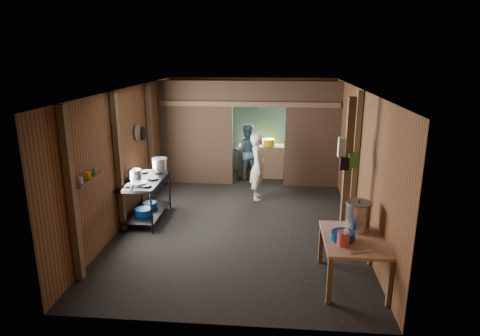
# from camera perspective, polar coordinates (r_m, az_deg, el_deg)

# --- Properties ---
(floor) EXTENTS (4.50, 7.00, 0.00)m
(floor) POSITION_cam_1_polar(r_m,az_deg,el_deg) (8.56, 0.12, -6.74)
(floor) COLOR black
(floor) RESTS_ON ground
(ceiling) EXTENTS (4.50, 7.00, 0.00)m
(ceiling) POSITION_cam_1_polar(r_m,az_deg,el_deg) (7.94, 0.13, 10.88)
(ceiling) COLOR #363636
(ceiling) RESTS_ON ground
(wall_back) EXTENTS (4.50, 0.00, 2.60)m
(wall_back) POSITION_cam_1_polar(r_m,az_deg,el_deg) (11.57, 1.62, 5.92)
(wall_back) COLOR brown
(wall_back) RESTS_ON ground
(wall_front) EXTENTS (4.50, 0.00, 2.60)m
(wall_front) POSITION_cam_1_polar(r_m,az_deg,el_deg) (4.85, -3.46, -8.30)
(wall_front) COLOR brown
(wall_front) RESTS_ON ground
(wall_left) EXTENTS (0.00, 7.00, 2.60)m
(wall_left) POSITION_cam_1_polar(r_m,az_deg,el_deg) (8.63, -14.94, 1.99)
(wall_left) COLOR brown
(wall_left) RESTS_ON ground
(wall_right) EXTENTS (0.00, 7.00, 2.60)m
(wall_right) POSITION_cam_1_polar(r_m,az_deg,el_deg) (8.27, 15.85, 1.34)
(wall_right) COLOR brown
(wall_right) RESTS_ON ground
(partition_left) EXTENTS (1.85, 0.10, 2.60)m
(partition_left) POSITION_cam_1_polar(r_m,az_deg,el_deg) (10.46, -6.11, 4.79)
(partition_left) COLOR #432D20
(partition_left) RESTS_ON floor
(partition_right) EXTENTS (1.35, 0.10, 2.60)m
(partition_right) POSITION_cam_1_polar(r_m,az_deg,el_deg) (10.31, 9.97, 4.47)
(partition_right) COLOR #432D20
(partition_right) RESTS_ON floor
(partition_header) EXTENTS (1.30, 0.10, 0.60)m
(partition_header) POSITION_cam_1_polar(r_m,az_deg,el_deg) (10.13, 2.64, 10.22)
(partition_header) COLOR #432D20
(partition_header) RESTS_ON wall_back
(turquoise_panel) EXTENTS (4.40, 0.06, 2.50)m
(turquoise_panel) POSITION_cam_1_polar(r_m,az_deg,el_deg) (11.52, 1.60, 5.62)
(turquoise_panel) COLOR #579D98
(turquoise_panel) RESTS_ON wall_back
(back_counter) EXTENTS (1.20, 0.50, 0.85)m
(back_counter) POSITION_cam_1_polar(r_m,az_deg,el_deg) (11.20, 2.94, 1.00)
(back_counter) COLOR brown
(back_counter) RESTS_ON floor
(wall_clock) EXTENTS (0.20, 0.03, 0.20)m
(wall_clock) POSITION_cam_1_polar(r_m,az_deg,el_deg) (11.37, 2.88, 8.79)
(wall_clock) COLOR silver
(wall_clock) RESTS_ON wall_back
(post_left_a) EXTENTS (0.10, 0.12, 2.60)m
(post_left_a) POSITION_cam_1_polar(r_m,az_deg,el_deg) (6.32, -22.20, -3.67)
(post_left_a) COLOR brown
(post_left_a) RESTS_ON floor
(post_left_b) EXTENTS (0.10, 0.12, 2.60)m
(post_left_b) POSITION_cam_1_polar(r_m,az_deg,el_deg) (7.88, -16.39, 0.60)
(post_left_b) COLOR brown
(post_left_b) RESTS_ON floor
(post_left_c) EXTENTS (0.10, 0.12, 2.60)m
(post_left_c) POSITION_cam_1_polar(r_m,az_deg,el_deg) (9.72, -12.19, 3.68)
(post_left_c) COLOR brown
(post_left_c) RESTS_ON floor
(post_right) EXTENTS (0.10, 0.12, 2.60)m
(post_right) POSITION_cam_1_polar(r_m,az_deg,el_deg) (8.07, 15.62, 1.00)
(post_right) COLOR brown
(post_right) RESTS_ON floor
(post_free) EXTENTS (0.12, 0.12, 2.60)m
(post_free) POSITION_cam_1_polar(r_m,az_deg,el_deg) (6.97, 14.52, -1.23)
(post_free) COLOR brown
(post_free) RESTS_ON floor
(cross_beam) EXTENTS (4.40, 0.12, 0.12)m
(cross_beam) POSITION_cam_1_polar(r_m,az_deg,el_deg) (10.12, 1.18, 8.80)
(cross_beam) COLOR brown
(cross_beam) RESTS_ON wall_left
(pan_lid_big) EXTENTS (0.03, 0.34, 0.34)m
(pan_lid_big) POSITION_cam_1_polar(r_m,az_deg,el_deg) (8.92, -14.00, 4.79)
(pan_lid_big) COLOR slate
(pan_lid_big) RESTS_ON wall_left
(pan_lid_small) EXTENTS (0.03, 0.30, 0.30)m
(pan_lid_small) POSITION_cam_1_polar(r_m,az_deg,el_deg) (9.31, -13.17, 4.66)
(pan_lid_small) COLOR black
(pan_lid_small) RESTS_ON wall_left
(wall_shelf) EXTENTS (0.14, 0.80, 0.03)m
(wall_shelf) POSITION_cam_1_polar(r_m,az_deg,el_deg) (6.70, -20.16, -1.49)
(wall_shelf) COLOR brown
(wall_shelf) RESTS_ON wall_left
(jar_white) EXTENTS (0.07, 0.07, 0.10)m
(jar_white) POSITION_cam_1_polar(r_m,az_deg,el_deg) (6.47, -21.13, -1.59)
(jar_white) COLOR silver
(jar_white) RESTS_ON wall_shelf
(jar_yellow) EXTENTS (0.08, 0.08, 0.10)m
(jar_yellow) POSITION_cam_1_polar(r_m,az_deg,el_deg) (6.68, -20.21, -0.95)
(jar_yellow) COLOR #E4AF00
(jar_yellow) RESTS_ON wall_shelf
(jar_green) EXTENTS (0.06, 0.06, 0.10)m
(jar_green) POSITION_cam_1_polar(r_m,az_deg,el_deg) (6.87, -19.46, -0.43)
(jar_green) COLOR #418339
(jar_green) RESTS_ON wall_shelf
(bag_white) EXTENTS (0.22, 0.15, 0.32)m
(bag_white) POSITION_cam_1_polar(r_m,az_deg,el_deg) (6.92, 14.28, 2.78)
(bag_white) COLOR silver
(bag_white) RESTS_ON post_free
(bag_green) EXTENTS (0.16, 0.12, 0.24)m
(bag_green) POSITION_cam_1_polar(r_m,az_deg,el_deg) (6.84, 15.35, 1.02)
(bag_green) COLOR #418339
(bag_green) RESTS_ON post_free
(bag_black) EXTENTS (0.14, 0.10, 0.20)m
(bag_black) POSITION_cam_1_polar(r_m,az_deg,el_deg) (6.81, 14.19, 0.60)
(bag_black) COLOR black
(bag_black) RESTS_ON post_free
(gas_range) EXTENTS (0.74, 1.44, 0.85)m
(gas_range) POSITION_cam_1_polar(r_m,az_deg,el_deg) (8.49, -12.83, -4.26)
(gas_range) COLOR black
(gas_range) RESTS_ON floor
(prep_table) EXTENTS (0.88, 1.20, 0.71)m
(prep_table) POSITION_cam_1_polar(r_m,az_deg,el_deg) (6.36, 15.25, -12.17)
(prep_table) COLOR tan
(prep_table) RESTS_ON floor
(stove_pot_large) EXTENTS (0.32, 0.32, 0.32)m
(stove_pot_large) POSITION_cam_1_polar(r_m,az_deg,el_deg) (8.75, -10.98, 0.33)
(stove_pot_large) COLOR silver
(stove_pot_large) RESTS_ON gas_range
(stove_pot_med) EXTENTS (0.27, 0.27, 0.23)m
(stove_pot_med) POSITION_cam_1_polar(r_m,az_deg,el_deg) (8.32, -14.31, -0.99)
(stove_pot_med) COLOR silver
(stove_pot_med) RESTS_ON gas_range
(frying_pan) EXTENTS (0.42, 0.58, 0.07)m
(frying_pan) POSITION_cam_1_polar(r_m,az_deg,el_deg) (8.03, -13.78, -2.08)
(frying_pan) COLOR slate
(frying_pan) RESTS_ON gas_range
(blue_tub_front) EXTENTS (0.34, 0.34, 0.14)m
(blue_tub_front) POSITION_cam_1_polar(r_m,az_deg,el_deg) (8.40, -13.13, -5.89)
(blue_tub_front) COLOR navy
(blue_tub_front) RESTS_ON gas_range
(blue_tub_back) EXTENTS (0.29, 0.29, 0.12)m
(blue_tub_back) POSITION_cam_1_polar(r_m,az_deg,el_deg) (8.77, -12.30, -4.99)
(blue_tub_back) COLOR navy
(blue_tub_back) RESTS_ON gas_range
(stock_pot) EXTENTS (0.46, 0.46, 0.45)m
(stock_pot) POSITION_cam_1_polar(r_m,az_deg,el_deg) (6.41, 15.95, -6.45)
(stock_pot) COLOR silver
(stock_pot) RESTS_ON prep_table
(wash_basin) EXTENTS (0.41, 0.41, 0.12)m
(wash_basin) POSITION_cam_1_polar(r_m,az_deg,el_deg) (6.07, 14.02, -9.06)
(wash_basin) COLOR navy
(wash_basin) RESTS_ON prep_table
(pink_bucket) EXTENTS (0.19, 0.19, 0.20)m
(pink_bucket) POSITION_cam_1_polar(r_m,az_deg,el_deg) (5.90, 14.05, -9.41)
(pink_bucket) COLOR #CD475C
(pink_bucket) RESTS_ON prep_table
(knife) EXTENTS (0.30, 0.13, 0.01)m
(knife) POSITION_cam_1_polar(r_m,az_deg,el_deg) (5.80, 16.27, -11.07)
(knife) COLOR silver
(knife) RESTS_ON prep_table
(yellow_tub) EXTENTS (0.32, 0.32, 0.18)m
(yellow_tub) POSITION_cam_1_polar(r_m,az_deg,el_deg) (11.08, 3.94, 3.54)
(yellow_tub) COLOR #E4AF00
(yellow_tub) RESTS_ON back_counter
(cook) EXTENTS (0.36, 0.55, 1.52)m
(cook) POSITION_cam_1_polar(r_m,az_deg,el_deg) (9.38, 2.49, 0.18)
(cook) COLOR beige
(cook) RESTS_ON floor
(worker_back) EXTENTS (0.78, 0.65, 1.47)m
(worker_back) POSITION_cam_1_polar(r_m,az_deg,el_deg) (10.89, 0.94, 2.25)
(worker_back) COLOR #45677D
(worker_back) RESTS_ON floor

